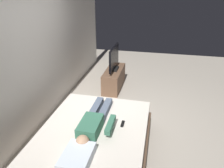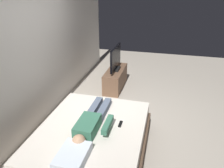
# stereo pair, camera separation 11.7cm
# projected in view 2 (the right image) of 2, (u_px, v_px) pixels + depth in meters

# --- Properties ---
(ground_plane) EXTENTS (10.00, 10.00, 0.00)m
(ground_plane) POSITION_uv_depth(u_px,v_px,m) (118.00, 127.00, 4.09)
(ground_plane) COLOR #ADA393
(back_wall) EXTENTS (6.40, 0.10, 2.80)m
(back_wall) POSITION_uv_depth(u_px,v_px,m) (46.00, 44.00, 4.19)
(back_wall) COLOR silver
(back_wall) RESTS_ON ground
(bed) EXTENTS (1.98, 1.61, 0.54)m
(bed) POSITION_uv_depth(u_px,v_px,m) (92.00, 142.00, 3.31)
(bed) COLOR brown
(bed) RESTS_ON ground
(pillow) EXTENTS (0.48, 0.34, 0.12)m
(pillow) POSITION_uv_depth(u_px,v_px,m) (73.00, 156.00, 2.58)
(pillow) COLOR white
(pillow) RESTS_ON bed
(person) EXTENTS (1.26, 0.46, 0.18)m
(person) POSITION_uv_depth(u_px,v_px,m) (92.00, 122.00, 3.18)
(person) COLOR #387056
(person) RESTS_ON bed
(remote) EXTENTS (0.15, 0.04, 0.02)m
(remote) POSITION_uv_depth(u_px,v_px,m) (120.00, 124.00, 3.26)
(remote) COLOR black
(remote) RESTS_ON bed
(tv_stand) EXTENTS (1.10, 0.40, 0.50)m
(tv_stand) POSITION_uv_depth(u_px,v_px,m) (115.00, 79.00, 5.53)
(tv_stand) COLOR brown
(tv_stand) RESTS_ON ground
(tv) EXTENTS (0.88, 0.20, 0.59)m
(tv) POSITION_uv_depth(u_px,v_px,m) (116.00, 59.00, 5.30)
(tv) COLOR black
(tv) RESTS_ON tv_stand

